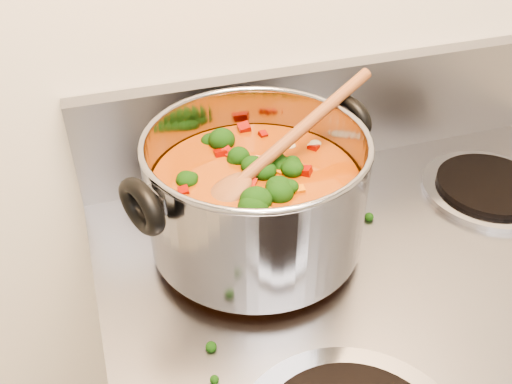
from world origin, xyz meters
TOP-DOWN VIEW (x-y plane):
  - stockpot at (-0.19, 1.31)m, footprint 0.34×0.27m
  - wooden_spoon at (-0.18, 1.32)m, footprint 0.27×0.14m
  - cooktop_crumbs at (-0.12, 1.40)m, footprint 0.25×0.24m

SIDE VIEW (x-z plane):
  - cooktop_crumbs at x=-0.12m, z-range 0.92..0.93m
  - stockpot at x=-0.19m, z-range 0.92..1.09m
  - wooden_spoon at x=-0.18m, z-range 1.00..1.11m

